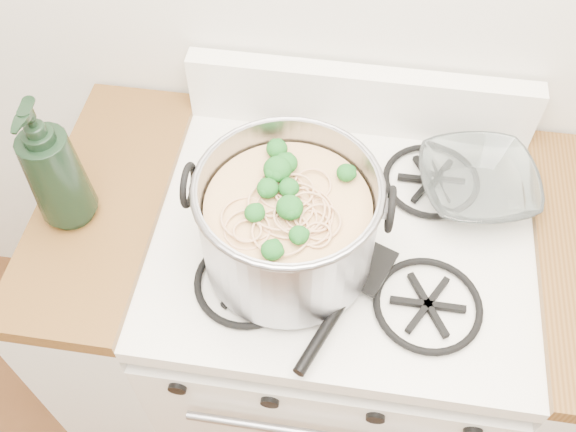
{
  "coord_description": "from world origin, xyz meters",
  "views": [
    {
      "loc": [
        -0.0,
        0.52,
        1.97
      ],
      "look_at": [
        -0.1,
        1.18,
        1.05
      ],
      "focal_mm": 40.0,
      "sensor_mm": 36.0,
      "label": 1
    }
  ],
  "objects": [
    {
      "name": "gas_range",
      "position": [
        0.0,
        1.26,
        0.44
      ],
      "size": [
        0.76,
        0.66,
        0.92
      ],
      "color": "white",
      "rests_on": "ground"
    },
    {
      "name": "counter_left",
      "position": [
        -0.51,
        1.26,
        0.46
      ],
      "size": [
        0.25,
        0.65,
        0.92
      ],
      "color": "silver",
      "rests_on": "ground"
    },
    {
      "name": "stock_pot",
      "position": [
        -0.1,
        1.18,
        1.03
      ],
      "size": [
        0.36,
        0.33,
        0.22
      ],
      "color": "#9899A1",
      "rests_on": "gas_range"
    },
    {
      "name": "spatula",
      "position": [
        0.05,
        1.17,
        0.94
      ],
      "size": [
        0.39,
        0.4,
        0.02
      ],
      "primitive_type": null,
      "rotation": [
        0.0,
        0.0,
        -0.39
      ],
      "color": "black",
      "rests_on": "gas_range"
    },
    {
      "name": "glass_bowl",
      "position": [
        0.26,
        1.39,
        0.94
      ],
      "size": [
        0.11,
        0.11,
        0.02
      ],
      "primitive_type": "imported",
      "rotation": [
        0.0,
        0.0,
        0.21
      ],
      "color": "white",
      "rests_on": "gas_range"
    },
    {
      "name": "bottle",
      "position": [
        -0.55,
        1.22,
        1.07
      ],
      "size": [
        0.12,
        0.12,
        0.3
      ],
      "primitive_type": "imported",
      "rotation": [
        0.0,
        0.0,
        0.06
      ],
      "color": "black",
      "rests_on": "counter_left"
    }
  ]
}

